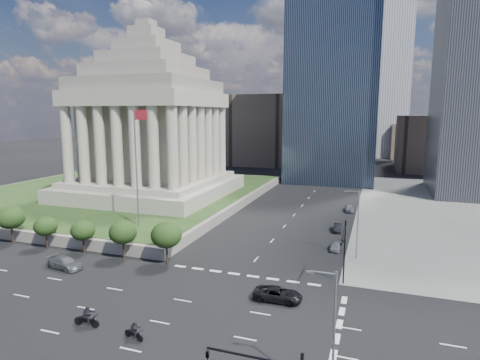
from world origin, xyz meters
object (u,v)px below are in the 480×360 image
at_px(war_memorial, 149,110).
at_px(flagpole, 137,160).
at_px(parked_sedan_near, 336,246).
at_px(parked_sedan_mid, 338,228).
at_px(suv_grey, 65,263).
at_px(motorcycle_trail, 86,316).
at_px(pickup_truck, 278,294).
at_px(street_lamp_north, 357,220).
at_px(traffic_signal_ne, 344,247).
at_px(motorcycle_lead, 134,331).
at_px(street_lamp_south, 332,330).
at_px(parked_sedan_far, 350,208).

bearing_deg(war_memorial, flagpole, -63.11).
xyz_separation_m(parked_sedan_near, parked_sedan_mid, (-0.71, 10.20, 0.01)).
height_order(suv_grey, parked_sedan_near, suv_grey).
bearing_deg(motorcycle_trail, flagpole, 109.16).
xyz_separation_m(war_memorial, suv_grey, (10.71, -39.73, -20.62)).
bearing_deg(pickup_truck, street_lamp_north, -25.98).
distance_m(traffic_signal_ne, parked_sedan_near, 14.94).
distance_m(war_memorial, flagpole, 28.16).
relative_size(pickup_truck, suv_grey, 1.01).
xyz_separation_m(street_lamp_north, motorcycle_lead, (-17.98, -28.45, -4.80)).
xyz_separation_m(war_memorial, traffic_signal_ne, (46.50, -34.30, -16.15)).
xyz_separation_m(street_lamp_north, pickup_truck, (-7.30, -16.53, -4.91)).
relative_size(street_lamp_north, pickup_truck, 1.84).
distance_m(street_lamp_north, pickup_truck, 18.73).
height_order(street_lamp_north, motorcycle_lead, street_lamp_north).
height_order(street_lamp_south, parked_sedan_far, street_lamp_south).
bearing_deg(street_lamp_south, motorcycle_lead, 171.94).
relative_size(war_memorial, traffic_signal_ne, 4.88).
bearing_deg(motorcycle_lead, pickup_truck, 61.25).
relative_size(street_lamp_north, suv_grey, 1.86).
height_order(street_lamp_south, suv_grey, street_lamp_south).
bearing_deg(parked_sedan_mid, war_memorial, 163.46).
xyz_separation_m(flagpole, motorcycle_trail, (11.50, -27.00, -12.08)).
height_order(street_lamp_south, motorcycle_trail, street_lamp_south).
height_order(parked_sedan_near, motorcycle_trail, motorcycle_trail).
distance_m(street_lamp_north, parked_sedan_far, 29.26).
bearing_deg(traffic_signal_ne, motorcycle_lead, -135.01).
distance_m(street_lamp_south, suv_grey, 39.60).
xyz_separation_m(suv_grey, parked_sedan_mid, (32.93, 29.68, -0.14)).
xyz_separation_m(war_memorial, parked_sedan_mid, (43.64, -10.06, -20.76)).
height_order(flagpole, motorcycle_lead, flagpole).
relative_size(parked_sedan_mid, parked_sedan_far, 0.88).
bearing_deg(parked_sedan_mid, street_lamp_north, -77.68).
bearing_deg(flagpole, street_lamp_north, 1.63).
height_order(parked_sedan_near, motorcycle_lead, motorcycle_lead).
height_order(street_lamp_north, parked_sedan_mid, street_lamp_north).
distance_m(suv_grey, parked_sedan_mid, 44.33).
height_order(street_lamp_south, street_lamp_north, same).
bearing_deg(traffic_signal_ne, flagpole, 163.29).
xyz_separation_m(traffic_signal_ne, parked_sedan_near, (-2.15, 14.05, -4.61)).
relative_size(war_memorial, flagpole, 1.95).
bearing_deg(parked_sedan_near, parked_sedan_far, 90.88).
xyz_separation_m(flagpole, suv_grey, (-1.46, -15.73, -12.33)).
relative_size(war_memorial, street_lamp_south, 3.90).
xyz_separation_m(flagpole, pickup_truck, (27.85, -15.53, -12.36)).
bearing_deg(suv_grey, traffic_signal_ne, -71.67).
relative_size(parked_sedan_far, motorcycle_lead, 1.91).
height_order(war_memorial, suv_grey, war_memorial).
distance_m(traffic_signal_ne, street_lamp_south, 19.72).
distance_m(traffic_signal_ne, motorcycle_trail, 28.60).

